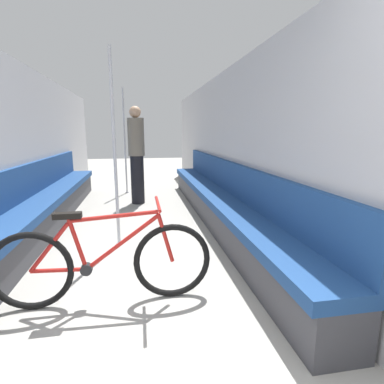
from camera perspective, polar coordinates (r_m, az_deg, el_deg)
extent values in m
cube|color=#B2B2B7|center=(4.47, -31.18, 7.18)|extent=(0.10, 10.62, 2.27)
cube|color=#B2B2B7|center=(4.40, 8.57, 8.65)|extent=(0.10, 10.62, 2.27)
cube|color=#3D3D42|center=(4.55, -26.50, -4.56)|extent=(0.39, 5.81, 0.36)
cube|color=navy|center=(4.50, -26.76, -1.73)|extent=(0.46, 5.81, 0.10)
cube|color=navy|center=(4.51, -29.47, 1.60)|extent=(0.07, 5.81, 0.45)
cube|color=#3D3D42|center=(4.50, 4.68, -3.55)|extent=(0.39, 5.81, 0.36)
cube|color=navy|center=(4.44, 4.73, -0.67)|extent=(0.46, 5.81, 0.10)
cube|color=navy|center=(4.45, 7.25, 2.88)|extent=(0.07, 5.81, 0.45)
torus|color=black|center=(2.62, -28.37, -13.16)|extent=(0.62, 0.05, 0.62)
torus|color=black|center=(2.50, -3.75, -12.96)|extent=(0.62, 0.05, 0.62)
cylinder|color=#B21E19|center=(2.57, -23.99, -13.46)|extent=(0.40, 0.03, 0.05)
cylinder|color=#B21E19|center=(2.51, -25.54, -9.50)|extent=(0.32, 0.03, 0.38)
cylinder|color=#B21E19|center=(2.46, -21.03, -9.05)|extent=(0.14, 0.03, 0.44)
cylinder|color=#B21E19|center=(2.42, -13.11, -9.31)|extent=(0.58, 0.03, 0.43)
cylinder|color=#B21E19|center=(2.36, -14.64, -4.51)|extent=(0.67, 0.03, 0.07)
cylinder|color=#B21E19|center=(2.42, -5.09, -8.67)|extent=(0.14, 0.03, 0.41)
cylinder|color=black|center=(2.53, -19.44, -13.68)|extent=(0.09, 0.06, 0.09)
cube|color=black|center=(2.41, -22.65, -4.17)|extent=(0.20, 0.07, 0.04)
cylinder|color=#B21E19|center=(2.33, -6.53, -2.23)|extent=(0.02, 0.46, 0.02)
cylinder|color=gray|center=(6.84, -12.25, -0.07)|extent=(0.08, 0.08, 0.01)
cylinder|color=silver|center=(6.71, -12.66, 9.35)|extent=(0.04, 0.04, 2.25)
cylinder|color=gray|center=(3.80, -13.68, -9.50)|extent=(0.08, 0.08, 0.01)
cylinder|color=silver|center=(3.56, -14.54, 7.61)|extent=(0.04, 0.04, 2.25)
cylinder|color=black|center=(5.73, -10.33, 2.33)|extent=(0.25, 0.25, 0.90)
cylinder|color=#756B5B|center=(5.66, -10.62, 10.26)|extent=(0.30, 0.30, 0.68)
sphere|color=tan|center=(5.67, -10.79, 14.76)|extent=(0.21, 0.21, 0.21)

